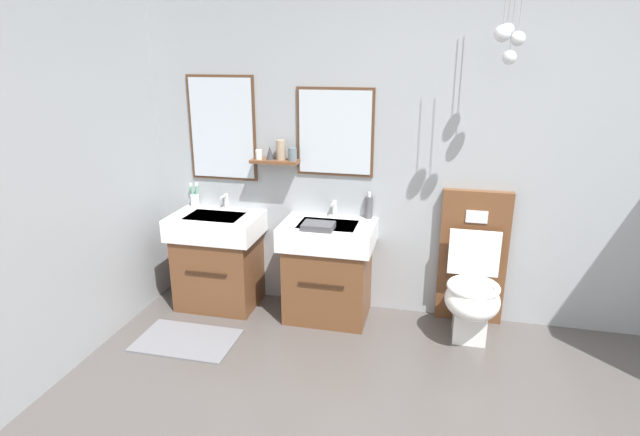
% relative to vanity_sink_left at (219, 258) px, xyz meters
% --- Properties ---
extents(wall_back, '(5.14, 0.61, 2.61)m').
position_rel_vanity_sink_left_xyz_m(wall_back, '(1.88, 0.27, 0.92)').
color(wall_back, '#999EA3').
rests_on(wall_back, ground).
extents(bath_mat, '(0.68, 0.44, 0.01)m').
position_rel_vanity_sink_left_xyz_m(bath_mat, '(-0.00, -0.60, -0.38)').
color(bath_mat, slate).
rests_on(bath_mat, ground).
extents(vanity_sink_left, '(0.67, 0.50, 0.74)m').
position_rel_vanity_sink_left_xyz_m(vanity_sink_left, '(0.00, 0.00, 0.00)').
color(vanity_sink_left, brown).
rests_on(vanity_sink_left, ground).
extents(tap_on_left_sink, '(0.03, 0.13, 0.11)m').
position_rel_vanity_sink_left_xyz_m(tap_on_left_sink, '(0.00, 0.18, 0.42)').
color(tap_on_left_sink, silver).
rests_on(tap_on_left_sink, vanity_sink_left).
extents(vanity_sink_right, '(0.67, 0.50, 0.74)m').
position_rel_vanity_sink_left_xyz_m(vanity_sink_right, '(0.88, 0.00, 0.00)').
color(vanity_sink_right, brown).
rests_on(vanity_sink_right, ground).
extents(tap_on_right_sink, '(0.03, 0.13, 0.11)m').
position_rel_vanity_sink_left_xyz_m(tap_on_right_sink, '(0.88, 0.18, 0.42)').
color(tap_on_right_sink, silver).
rests_on(tap_on_right_sink, vanity_sink_right).
extents(toilet, '(0.48, 0.62, 1.00)m').
position_rel_vanity_sink_left_xyz_m(toilet, '(1.91, 0.01, -0.01)').
color(toilet, brown).
rests_on(toilet, ground).
extents(toothbrush_cup, '(0.07, 0.07, 0.20)m').
position_rel_vanity_sink_left_xyz_m(toothbrush_cup, '(-0.26, 0.17, 0.41)').
color(toothbrush_cup, silver).
rests_on(toothbrush_cup, vanity_sink_left).
extents(soap_dispenser, '(0.06, 0.06, 0.20)m').
position_rel_vanity_sink_left_xyz_m(soap_dispenser, '(1.14, 0.18, 0.44)').
color(soap_dispenser, '#4C4C51').
rests_on(soap_dispenser, vanity_sink_right).
extents(folded_hand_towel, '(0.22, 0.16, 0.04)m').
position_rel_vanity_sink_left_xyz_m(folded_hand_towel, '(0.84, -0.15, 0.37)').
color(folded_hand_towel, '#47474C').
rests_on(folded_hand_towel, vanity_sink_right).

